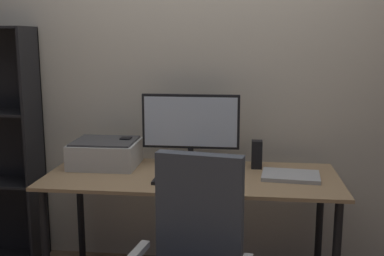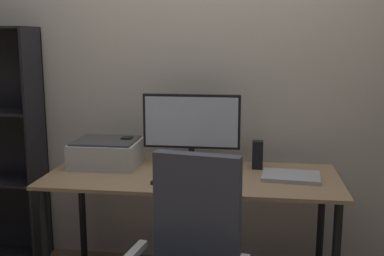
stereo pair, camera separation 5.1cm
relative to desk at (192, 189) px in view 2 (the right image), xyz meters
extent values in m
cube|color=beige|center=(0.00, 0.51, 0.64)|extent=(6.40, 0.10, 2.60)
cube|color=tan|center=(0.00, 0.00, 0.07)|extent=(1.68, 0.68, 0.02)
cylinder|color=black|center=(-0.78, -0.28, -0.30)|extent=(0.04, 0.04, 0.72)
cylinder|color=black|center=(-0.78, 0.28, -0.30)|extent=(0.04, 0.04, 0.72)
cylinder|color=black|center=(0.78, 0.28, -0.30)|extent=(0.04, 0.04, 0.72)
cylinder|color=black|center=(-0.03, 0.20, 0.09)|extent=(0.20, 0.20, 0.01)
cylinder|color=black|center=(-0.03, 0.20, 0.14)|extent=(0.04, 0.04, 0.10)
cube|color=black|center=(-0.03, 0.20, 0.36)|extent=(0.60, 0.03, 0.33)
cube|color=silver|center=(-0.03, 0.19, 0.36)|extent=(0.57, 0.01, 0.30)
cube|color=black|center=(-0.05, -0.17, 0.09)|extent=(0.29, 0.12, 0.02)
cube|color=black|center=(0.16, -0.18, 0.10)|extent=(0.08, 0.11, 0.03)
cylinder|color=#285193|center=(0.03, -0.01, 0.13)|extent=(0.07, 0.07, 0.10)
cube|color=#285193|center=(0.07, -0.01, 0.14)|extent=(0.02, 0.01, 0.06)
cube|color=#B7BABC|center=(0.56, 0.01, 0.09)|extent=(0.34, 0.26, 0.02)
cube|color=black|center=(-0.43, 0.19, 0.17)|extent=(0.06, 0.07, 0.17)
cube|color=black|center=(0.37, 0.19, 0.17)|extent=(0.06, 0.07, 0.17)
cube|color=silver|center=(-0.55, 0.14, 0.16)|extent=(0.40, 0.34, 0.15)
cube|color=#424244|center=(-0.55, 0.14, 0.24)|extent=(0.37, 0.31, 0.01)
cube|color=#474C56|center=(0.10, -0.58, 0.09)|extent=(0.41, 0.14, 0.52)
cube|color=silver|center=(-0.17, -0.72, -0.08)|extent=(0.08, 0.26, 0.03)
cube|color=black|center=(-1.08, 0.30, 0.14)|extent=(0.02, 0.28, 1.59)
camera|label=1|loc=(0.30, -2.60, 0.86)|focal=43.99mm
camera|label=2|loc=(0.35, -2.59, 0.86)|focal=43.99mm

